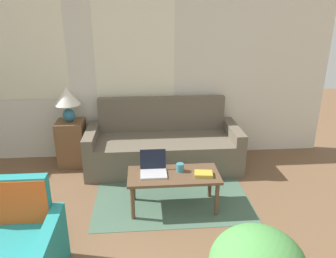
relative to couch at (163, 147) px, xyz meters
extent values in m
cube|color=silver|center=(-1.01, 0.42, 1.02)|extent=(6.91, 0.05, 2.60)
cube|color=white|center=(-1.84, 0.40, 1.27)|extent=(1.10, 0.01, 1.30)
cube|color=white|center=(-0.36, 0.40, 1.27)|extent=(1.10, 0.01, 1.30)
cube|color=#476651|center=(0.04, -0.57, -0.27)|extent=(1.78, 1.81, 0.01)
cube|color=#665B4C|center=(0.00, -0.07, -0.06)|extent=(1.80, 0.82, 0.43)
cube|color=#665B4C|center=(0.00, 0.28, 0.19)|extent=(1.80, 0.12, 0.92)
cube|color=#665B4C|center=(-0.97, -0.07, 0.01)|extent=(0.14, 0.82, 0.58)
cube|color=#665B4C|center=(0.97, -0.07, 0.01)|extent=(0.14, 0.82, 0.58)
cube|color=teal|center=(-1.37, -1.79, 0.14)|extent=(0.61, 0.10, 0.83)
cube|color=teal|center=(-1.02, -2.09, -0.01)|extent=(0.10, 0.71, 0.54)
cube|color=#D1511E|center=(-1.37, -1.84, 0.24)|extent=(0.61, 0.01, 0.59)
cube|color=brown|center=(-1.28, 0.13, 0.05)|extent=(0.37, 0.37, 0.64)
ellipsoid|color=teal|center=(-1.28, 0.13, 0.46)|extent=(0.16, 0.16, 0.18)
cylinder|color=tan|center=(-1.28, 0.13, 0.58)|extent=(0.02, 0.02, 0.06)
cone|color=white|center=(-1.28, 0.13, 0.72)|extent=(0.35, 0.35, 0.23)
cube|color=brown|center=(0.04, -1.08, 0.12)|extent=(0.99, 0.47, 0.03)
cylinder|color=brown|center=(-0.41, -1.26, -0.08)|extent=(0.04, 0.04, 0.38)
cylinder|color=brown|center=(0.48, -1.26, -0.08)|extent=(0.04, 0.04, 0.38)
cylinder|color=brown|center=(-0.41, -0.89, -0.08)|extent=(0.04, 0.04, 0.38)
cylinder|color=brown|center=(0.48, -0.89, -0.08)|extent=(0.04, 0.04, 0.38)
cube|color=#B7B7BC|center=(-0.18, -1.08, 0.15)|extent=(0.28, 0.22, 0.02)
cube|color=black|center=(-0.18, -0.94, 0.26)|extent=(0.28, 0.07, 0.21)
cylinder|color=teal|center=(0.12, -1.02, 0.18)|extent=(0.08, 0.08, 0.09)
cube|color=gold|center=(0.36, -1.13, 0.16)|extent=(0.21, 0.16, 0.04)
camera|label=1|loc=(-0.28, -4.21, 1.81)|focal=35.00mm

